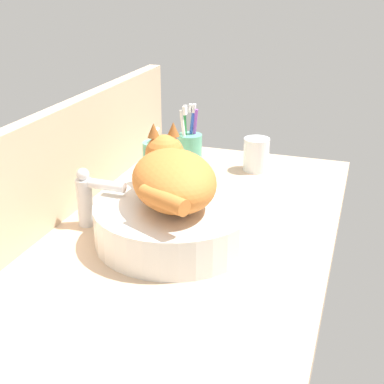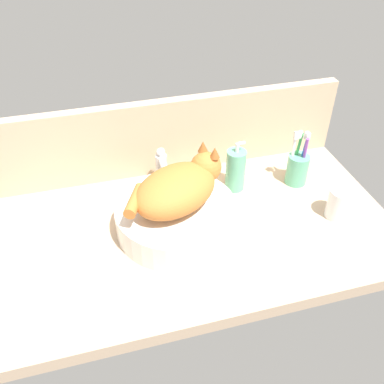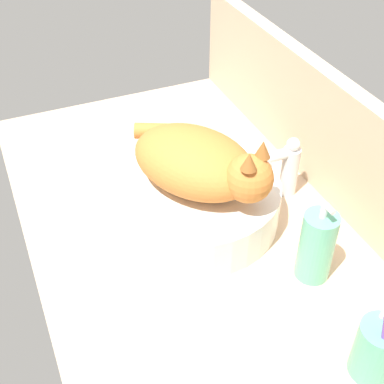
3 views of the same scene
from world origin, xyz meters
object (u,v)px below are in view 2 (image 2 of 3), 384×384
at_px(cat, 179,187).
at_px(water_glass, 339,205).
at_px(toothbrush_cup, 297,168).
at_px(faucet, 162,167).
at_px(soap_dispenser, 236,170).
at_px(sink_basin, 176,217).

bearing_deg(cat, water_glass, -10.02).
bearing_deg(water_glass, toothbrush_cup, 103.98).
bearing_deg(water_glass, cat, 169.98).
relative_size(faucet, water_glass, 1.45).
bearing_deg(faucet, cat, -88.01).
xyz_separation_m(soap_dispenser, water_glass, (0.25, -0.21, -0.03)).
bearing_deg(soap_dispenser, sink_basin, -148.97).
bearing_deg(sink_basin, cat, 33.58).
relative_size(soap_dispenser, water_glass, 1.81).
distance_m(soap_dispenser, toothbrush_cup, 0.20).
bearing_deg(water_glass, faucet, 149.31).
bearing_deg(soap_dispenser, toothbrush_cup, -6.92).
relative_size(faucet, soap_dispenser, 0.80).
relative_size(toothbrush_cup, water_glass, 1.99).
bearing_deg(faucet, soap_dispenser, -17.38).
relative_size(sink_basin, cat, 1.12).
bearing_deg(toothbrush_cup, cat, -166.08).
bearing_deg(cat, faucet, 91.99).
height_order(cat, water_glass, cat).
distance_m(cat, soap_dispenser, 0.26).
distance_m(sink_basin, soap_dispenser, 0.26).
bearing_deg(cat, toothbrush_cup, 13.92).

